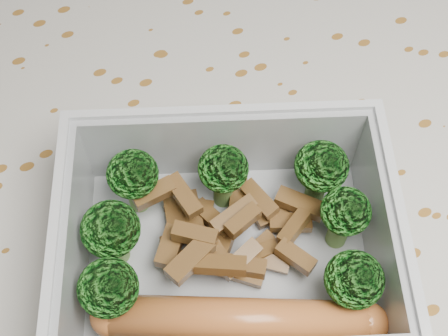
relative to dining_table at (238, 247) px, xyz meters
name	(u,v)px	position (x,y,z in m)	size (l,w,h in m)	color
dining_table	(238,247)	(0.00, 0.00, 0.00)	(1.40, 0.90, 0.75)	brown
tablecloth	(239,218)	(0.00, 0.00, 0.05)	(1.46, 0.96, 0.19)	silver
lunch_container	(228,250)	(-0.03, -0.04, 0.11)	(0.22, 0.20, 0.06)	silver
broccoli_florets	(223,220)	(-0.03, -0.03, 0.13)	(0.17, 0.14, 0.05)	#608C3F
meat_pile	(225,233)	(-0.02, -0.03, 0.11)	(0.11, 0.09, 0.03)	brown
sausage	(239,320)	(-0.04, -0.08, 0.11)	(0.15, 0.08, 0.02)	#C56A30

